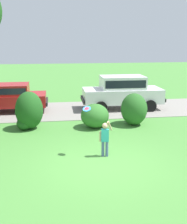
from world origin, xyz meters
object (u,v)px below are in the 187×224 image
parked_suv (122,91)px  frisbee (87,109)px  parked_sedan (9,97)px  child_thrower (105,137)px

parked_suv → frisbee: 7.20m
parked_sedan → child_thrower: size_ratio=3.43×
parked_suv → parked_sedan: bearing=178.0°
parked_sedan → parked_suv: size_ratio=0.94×
parked_suv → frisbee: size_ratio=15.61×
parked_sedan → frisbee: 7.71m
parked_suv → child_thrower: size_ratio=3.67×
parked_suv → child_thrower: 7.23m
child_thrower → frisbee: size_ratio=4.26×
parked_sedan → frisbee: (3.53, -6.80, 0.81)m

